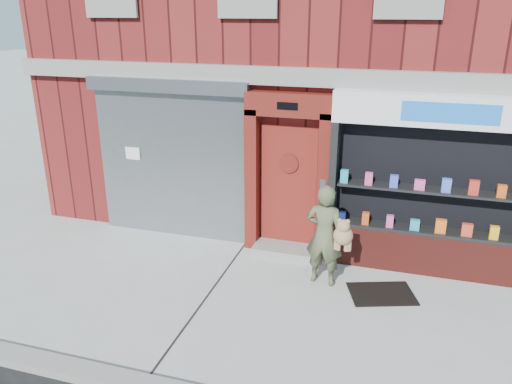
% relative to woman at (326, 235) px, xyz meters
% --- Properties ---
extents(ground, '(80.00, 80.00, 0.00)m').
position_rel_woman_xyz_m(ground, '(-0.11, -0.90, -0.85)').
color(ground, '#9E9E99').
rests_on(ground, ground).
extents(building, '(12.00, 8.16, 8.00)m').
position_rel_woman_xyz_m(building, '(-0.11, 5.09, 3.15)').
color(building, '#5A1414').
rests_on(building, ground).
extents(shutter_bay, '(3.10, 0.30, 3.04)m').
position_rel_woman_xyz_m(shutter_bay, '(-3.11, 1.02, 0.87)').
color(shutter_bay, gray).
rests_on(shutter_bay, ground).
extents(red_door_bay, '(1.52, 0.58, 2.90)m').
position_rel_woman_xyz_m(red_door_bay, '(-0.86, 0.96, 0.61)').
color(red_door_bay, '#58140F').
rests_on(red_door_bay, ground).
extents(pharmacy_bay, '(3.50, 0.41, 3.00)m').
position_rel_woman_xyz_m(pharmacy_bay, '(1.64, 0.91, 0.53)').
color(pharmacy_bay, maroon).
rests_on(pharmacy_bay, ground).
extents(woman, '(0.79, 0.49, 1.68)m').
position_rel_woman_xyz_m(woman, '(0.00, 0.00, 0.00)').
color(woman, '#515739').
rests_on(woman, ground).
extents(doormat, '(1.15, 0.97, 0.02)m').
position_rel_woman_xyz_m(doormat, '(0.93, -0.10, -0.83)').
color(doormat, black).
rests_on(doormat, ground).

